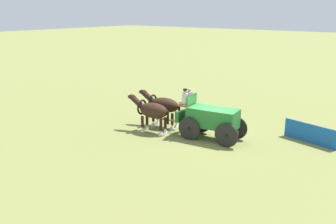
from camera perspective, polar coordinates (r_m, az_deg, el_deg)
name	(u,v)px	position (r m, az deg, el deg)	size (l,w,h in m)	color
ground_plane	(212,139)	(21.40, 6.96, -4.27)	(220.00, 220.00, 0.00)	olive
show_wagon	(210,118)	(21.06, 6.67, -0.94)	(5.91, 2.03, 2.88)	#236B2D
draft_horse_near	(152,111)	(22.15, -2.57, 0.15)	(2.97, 1.17, 2.20)	#331E14
draft_horse_off	(163,106)	(23.19, -0.82, 1.02)	(3.07, 1.18, 2.25)	#331E14
sponsor_banner	(310,133)	(22.06, 21.38, -3.15)	(3.20, 0.06, 1.10)	#1959B2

